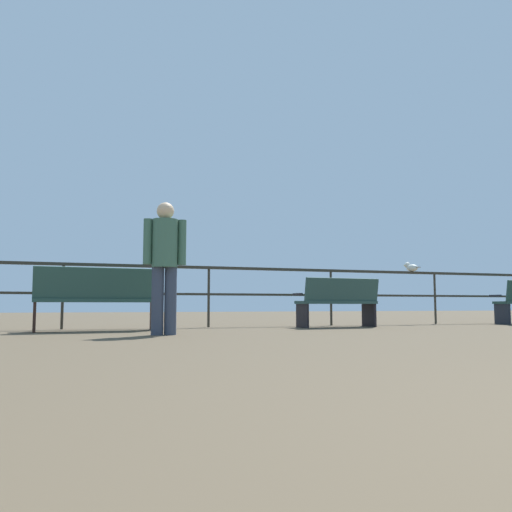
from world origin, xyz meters
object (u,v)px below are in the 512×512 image
object	(u,v)px
bench_near_left	(98,295)
person_by_bench	(165,258)
bench_near_right	(339,300)
seagull_on_rail	(411,267)

from	to	relation	value
bench_near_left	person_by_bench	bearing A→B (deg)	-60.26
bench_near_right	seagull_on_rail	world-z (taller)	seagull_on_rail
bench_near_right	seagull_on_rail	bearing A→B (deg)	22.25
bench_near_right	seagull_on_rail	distance (m)	2.42
bench_near_right	person_by_bench	world-z (taller)	person_by_bench
seagull_on_rail	person_by_bench	bearing A→B (deg)	-157.94
bench_near_left	bench_near_right	size ratio (longest dim) A/B	1.24
bench_near_left	person_by_bench	distance (m)	1.56
bench_near_left	seagull_on_rail	bearing A→B (deg)	8.26
bench_near_left	bench_near_right	distance (m)	3.98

